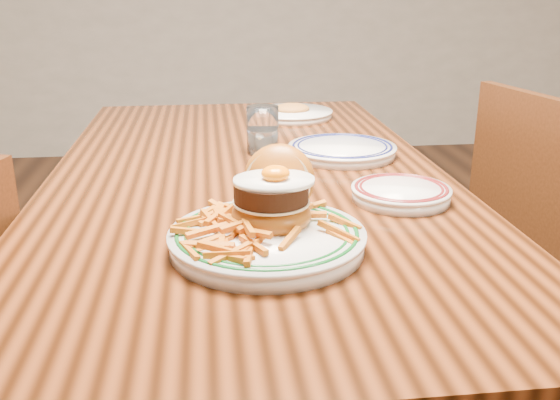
{
  "coord_description": "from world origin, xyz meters",
  "views": [
    {
      "loc": [
        -0.09,
        -1.3,
        1.14
      ],
      "look_at": [
        0.02,
        -0.4,
        0.82
      ],
      "focal_mm": 40.0,
      "sensor_mm": 36.0,
      "label": 1
    }
  ],
  "objects": [
    {
      "name": "main_plate",
      "position": [
        0.0,
        -0.4,
        0.79
      ],
      "size": [
        0.3,
        0.32,
        0.15
      ],
      "rotation": [
        0.0,
        0.0,
        -0.28
      ],
      "color": "white",
      "rests_on": "table"
    },
    {
      "name": "rear_plate",
      "position": [
        0.23,
        0.1,
        0.77
      ],
      "size": [
        0.26,
        0.26,
        0.03
      ],
      "rotation": [
        0.0,
        0.0,
        0.35
      ],
      "color": "white",
      "rests_on": "table"
    },
    {
      "name": "side_plate",
      "position": [
        0.27,
        -0.22,
        0.77
      ],
      "size": [
        0.19,
        0.19,
        0.03
      ],
      "rotation": [
        0.0,
        0.0,
        -0.2
      ],
      "color": "white",
      "rests_on": "table"
    },
    {
      "name": "far_plate",
      "position": [
        0.17,
        0.55,
        0.76
      ],
      "size": [
        0.25,
        0.25,
        0.04
      ],
      "rotation": [
        0.0,
        0.0,
        -0.24
      ],
      "color": "white",
      "rests_on": "table"
    },
    {
      "name": "water_glass",
      "position": [
        0.05,
        0.15,
        0.8
      ],
      "size": [
        0.08,
        0.08,
        0.11
      ],
      "color": "white",
      "rests_on": "table"
    },
    {
      "name": "table",
      "position": [
        0.0,
        0.0,
        0.66
      ],
      "size": [
        0.85,
        1.6,
        0.75
      ],
      "color": "black",
      "rests_on": "floor"
    },
    {
      "name": "chair_right",
      "position": [
        0.79,
        0.05,
        0.48
      ],
      "size": [
        0.48,
        0.48,
        0.9
      ],
      "rotation": [
        0.0,
        0.0,
        3.31
      ],
      "color": "#41200D",
      "rests_on": "floor"
    }
  ]
}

